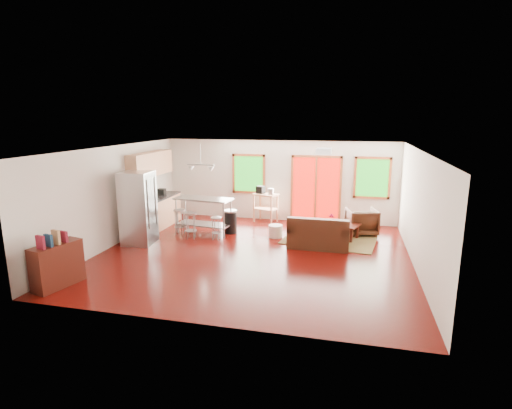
% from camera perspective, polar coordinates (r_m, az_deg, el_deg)
% --- Properties ---
extents(floor, '(7.50, 7.00, 0.02)m').
position_cam_1_polar(floor, '(9.95, -0.40, -7.18)').
color(floor, '#370402').
rests_on(floor, ground).
extents(ceiling, '(7.50, 7.00, 0.02)m').
position_cam_1_polar(ceiling, '(9.40, -0.43, 8.03)').
color(ceiling, silver).
rests_on(ceiling, ground).
extents(back_wall, '(7.50, 0.02, 2.60)m').
position_cam_1_polar(back_wall, '(12.97, 3.29, 3.41)').
color(back_wall, beige).
rests_on(back_wall, ground).
extents(left_wall, '(0.02, 7.00, 2.60)m').
position_cam_1_polar(left_wall, '(11.09, -19.64, 1.15)').
color(left_wall, beige).
rests_on(left_wall, ground).
extents(right_wall, '(0.02, 7.00, 2.60)m').
position_cam_1_polar(right_wall, '(9.45, 22.32, -0.93)').
color(right_wall, beige).
rests_on(right_wall, ground).
extents(front_wall, '(7.50, 0.02, 2.60)m').
position_cam_1_polar(front_wall, '(6.36, -8.03, -6.34)').
color(front_wall, beige).
rests_on(front_wall, ground).
extents(window_left, '(1.10, 0.05, 1.30)m').
position_cam_1_polar(window_left, '(13.10, -1.05, 4.40)').
color(window_left, '#155F12').
rests_on(window_left, back_wall).
extents(french_doors, '(1.60, 0.05, 2.10)m').
position_cam_1_polar(french_doors, '(12.80, 8.54, 2.26)').
color(french_doors, red).
rests_on(french_doors, back_wall).
extents(window_right, '(1.10, 0.05, 1.30)m').
position_cam_1_polar(window_right, '(12.71, 16.27, 3.66)').
color(window_right, '#155F12').
rests_on(window_right, back_wall).
extents(rug, '(2.67, 2.20, 0.02)m').
position_cam_1_polar(rug, '(11.31, 10.51, -4.84)').
color(rug, '#426539').
rests_on(rug, floor).
extents(loveseat, '(1.56, 0.89, 0.83)m').
position_cam_1_polar(loveseat, '(10.53, 8.92, -4.28)').
color(loveseat, black).
rests_on(loveseat, floor).
extents(coffee_table, '(1.25, 0.98, 0.44)m').
position_cam_1_polar(coffee_table, '(11.36, 11.72, -2.91)').
color(coffee_table, '#37110B').
rests_on(coffee_table, floor).
extents(armchair, '(0.98, 0.94, 0.83)m').
position_cam_1_polar(armchair, '(11.88, 14.85, -2.19)').
color(armchair, black).
rests_on(armchair, floor).
extents(ottoman, '(0.62, 0.62, 0.36)m').
position_cam_1_polar(ottoman, '(11.78, 7.20, -3.17)').
color(ottoman, black).
rests_on(ottoman, floor).
extents(pouf, '(0.44, 0.44, 0.34)m').
position_cam_1_polar(pouf, '(11.31, 2.80, -3.80)').
color(pouf, silver).
rests_on(pouf, floor).
extents(vase, '(0.19, 0.20, 0.33)m').
position_cam_1_polar(vase, '(11.16, 10.71, -2.38)').
color(vase, silver).
rests_on(vase, coffee_table).
extents(book, '(0.19, 0.03, 0.26)m').
position_cam_1_polar(book, '(11.16, 12.15, -2.39)').
color(book, maroon).
rests_on(book, coffee_table).
extents(cabinets, '(0.64, 2.24, 2.30)m').
position_cam_1_polar(cabinets, '(12.46, -14.25, 0.93)').
color(cabinets, tan).
rests_on(cabinets, floor).
extents(refrigerator, '(0.84, 0.81, 1.93)m').
position_cam_1_polar(refrigerator, '(10.99, -16.44, -0.50)').
color(refrigerator, '#B7BABC').
rests_on(refrigerator, floor).
extents(island, '(1.72, 0.85, 1.05)m').
position_cam_1_polar(island, '(11.61, -7.51, -0.67)').
color(island, '#B7BABC').
rests_on(island, floor).
extents(cup, '(0.13, 0.12, 0.11)m').
position_cam_1_polar(cup, '(11.54, -5.99, 0.74)').
color(cup, silver).
rests_on(cup, island).
extents(bar_stool_a, '(0.35, 0.35, 0.73)m').
position_cam_1_polar(bar_stool_a, '(11.66, -10.88, -1.62)').
color(bar_stool_a, '#B7BABC').
rests_on(bar_stool_a, floor).
extents(bar_stool_b, '(0.42, 0.42, 0.74)m').
position_cam_1_polar(bar_stool_b, '(11.20, -9.31, -2.11)').
color(bar_stool_b, '#B7BABC').
rests_on(bar_stool_b, floor).
extents(bar_stool_c, '(0.30, 0.30, 0.63)m').
position_cam_1_polar(bar_stool_c, '(11.05, -5.69, -2.63)').
color(bar_stool_c, '#B7BABC').
rests_on(bar_stool_c, floor).
extents(trash_can, '(0.48, 0.48, 0.68)m').
position_cam_1_polar(trash_can, '(11.65, -3.64, -2.43)').
color(trash_can, black).
rests_on(trash_can, floor).
extents(kitchen_cart, '(0.87, 0.70, 1.16)m').
position_cam_1_polar(kitchen_cart, '(12.79, 1.29, 0.98)').
color(kitchen_cart, tan).
rests_on(kitchen_cart, floor).
extents(bookshelf, '(0.60, 1.06, 1.17)m').
position_cam_1_polar(bookshelf, '(8.94, -26.54, -7.65)').
color(bookshelf, '#37110B').
rests_on(bookshelf, floor).
extents(ceiling_flush, '(0.35, 0.35, 0.12)m').
position_cam_1_polar(ceiling_flush, '(9.76, 9.68, 7.55)').
color(ceiling_flush, white).
rests_on(ceiling_flush, ceiling).
extents(pendant_light, '(0.80, 0.18, 0.79)m').
position_cam_1_polar(pendant_light, '(11.47, -7.90, 5.14)').
color(pendant_light, gray).
rests_on(pendant_light, ceiling).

